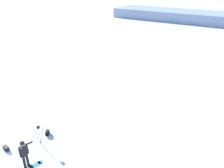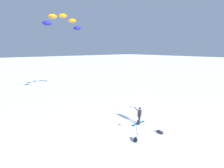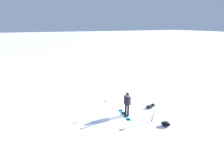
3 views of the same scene
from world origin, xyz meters
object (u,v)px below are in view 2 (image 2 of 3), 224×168
ski_poles (131,110)px  gear_bag_large (136,140)px  snowboard (138,123)px  traction_kite (63,21)px  gear_bag_small (160,132)px  snowboarder (139,114)px  camera_tripod (138,125)px

ski_poles → gear_bag_large: bearing=139.4°
snowboard → ski_poles: 1.59m
traction_kite → gear_bag_small: (-10.75, -3.45, -9.80)m
ski_poles → gear_bag_small: bearing=176.6°
snowboarder → camera_tripod: snowboarder is taller
gear_bag_large → snowboarder: bearing=-54.3°
gear_bag_large → gear_bag_small: size_ratio=0.89×
ski_poles → camera_tripod: bearing=144.0°
gear_bag_large → gear_bag_small: bearing=-102.2°
snowboarder → gear_bag_large: size_ratio=2.89×
snowboard → gear_bag_small: gear_bag_small is taller
snowboard → gear_bag_small: bearing=-176.8°
snowboard → gear_bag_large: gear_bag_large is taller
traction_kite → gear_bag_small: traction_kite is taller
snowboarder → gear_bag_large: (-1.59, 2.22, -0.90)m
traction_kite → camera_tripod: (-9.73, -1.79, -8.99)m
snowboarder → gear_bag_small: snowboarder is taller
snowboarder → ski_poles: bearing=-15.6°
traction_kite → gear_bag_large: bearing=-174.3°
gear_bag_large → gear_bag_small: 2.47m
camera_tripod → gear_bag_small: bearing=-121.9°
traction_kite → camera_tripod: bearing=-169.5°
snowboarder → camera_tripod: (-1.09, 1.45, -0.12)m
gear_bag_large → camera_tripod: (0.51, -0.77, 0.78)m
traction_kite → gear_bag_small: 14.95m
gear_bag_small → camera_tripod: bearing=58.1°
snowboard → gear_bag_large: 2.88m
traction_kite → ski_poles: traction_kite is taller
snowboarder → camera_tripod: 1.82m
snowboard → camera_tripod: bearing=129.0°
snowboarder → gear_bag_large: bearing=125.7°
snowboarder → gear_bag_large: 2.87m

